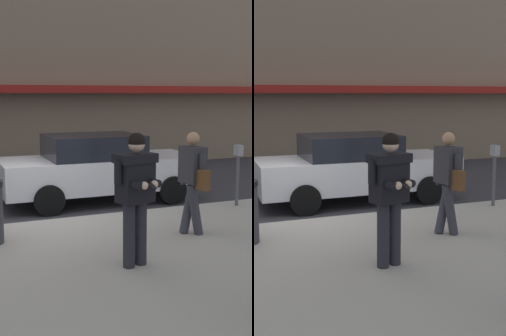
% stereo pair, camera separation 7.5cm
% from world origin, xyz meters
% --- Properties ---
extents(ground_plane, '(80.00, 80.00, 0.00)m').
position_xyz_m(ground_plane, '(0.00, 0.00, 0.00)').
color(ground_plane, '#333338').
extents(sidewalk, '(32.00, 5.30, 0.14)m').
position_xyz_m(sidewalk, '(1.00, -2.85, 0.07)').
color(sidewalk, '#A8A399').
rests_on(sidewalk, ground).
extents(curb_paint_line, '(28.00, 0.12, 0.01)m').
position_xyz_m(curb_paint_line, '(1.00, 0.05, 0.00)').
color(curb_paint_line, silver).
rests_on(curb_paint_line, ground).
extents(parked_sedan_mid, '(4.52, 1.98, 1.54)m').
position_xyz_m(parked_sedan_mid, '(1.78, 1.44, 0.79)').
color(parked_sedan_mid, silver).
rests_on(parked_sedan_mid, ground).
extents(man_texting_on_phone, '(0.63, 0.63, 1.81)m').
position_xyz_m(man_texting_on_phone, '(0.75, -3.00, 1.25)').
color(man_texting_on_phone, '#23232B').
rests_on(man_texting_on_phone, sidewalk).
extents(pedestrian_with_bag, '(0.36, 0.72, 1.70)m').
position_xyz_m(pedestrian_with_bag, '(2.20, -2.01, 1.11)').
color(pedestrian_with_bag, '#33333D').
rests_on(pedestrian_with_bag, sidewalk).
extents(parking_meter, '(0.12, 0.18, 1.27)m').
position_xyz_m(parking_meter, '(4.10, -0.60, 0.97)').
color(parking_meter, '#4C4C51').
rests_on(parking_meter, sidewalk).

